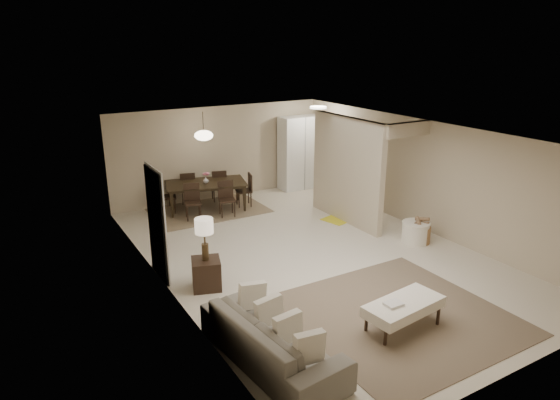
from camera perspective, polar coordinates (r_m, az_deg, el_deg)
floor at (r=10.26m, az=3.64°, el=-6.18°), size 9.00×9.00×0.00m
ceiling at (r=9.52m, az=3.94°, el=7.68°), size 9.00×9.00×0.00m
back_wall at (r=13.64m, az=-6.90°, el=5.40°), size 6.00×0.00×6.00m
left_wall at (r=8.58m, az=-13.08°, el=-2.58°), size 0.00×9.00×9.00m
right_wall at (r=11.71m, az=16.05°, el=2.71°), size 0.00×9.00×9.00m
partition at (r=11.81m, az=7.63°, el=3.39°), size 0.15×2.50×2.50m
doorway at (r=9.21m, az=-13.95°, el=-2.74°), size 0.04×0.90×2.04m
pantry_cabinet at (r=14.47m, az=2.27°, el=5.42°), size 1.20×0.55×2.10m
flush_light at (r=13.42m, az=4.39°, el=10.51°), size 0.44×0.44×0.05m
living_rug at (r=8.35m, az=13.32°, el=-12.69°), size 3.20×3.20×0.01m
sofa at (r=6.97m, az=-0.97°, el=-15.61°), size 2.43×1.16×0.69m
ottoman_bench at (r=7.86m, az=13.95°, el=-11.76°), size 1.33×0.72×0.46m
side_table at (r=8.92m, az=-8.41°, el=-8.35°), size 0.62×0.62×0.54m
table_lamp at (r=8.58m, az=-8.66°, el=-3.37°), size 0.32×0.32×0.76m
round_pouf at (r=11.10m, az=15.22°, el=-3.60°), size 0.59×0.59×0.46m
wicker_basket at (r=11.13m, az=15.70°, el=-3.83°), size 0.51×0.51×0.37m
dining_rug at (r=12.99m, az=-8.32°, el=-1.02°), size 2.80×2.10×0.01m
dining_table at (r=12.88m, az=-8.39°, el=0.43°), size 2.22×1.59×0.70m
dining_chairs at (r=12.86m, az=-8.40°, el=0.78°), size 2.35×1.93×0.87m
vase at (r=12.76m, az=-8.47°, el=2.27°), size 0.15×0.15×0.15m
yellow_mat at (r=12.34m, az=7.14°, el=-2.00°), size 1.12×0.83×0.01m
pendant_light at (r=12.50m, az=-8.71°, el=7.30°), size 0.46×0.46×0.71m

